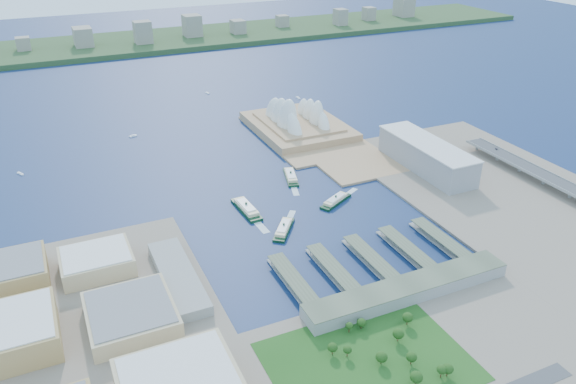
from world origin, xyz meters
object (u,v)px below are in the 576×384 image
ferry_a (246,207)px  car_c (497,149)px  toaster_building (426,156)px  ferry_b (291,175)px  opera_house (298,111)px  ferry_d (336,199)px  ferry_c (284,227)px

ferry_a → car_c: 362.97m
toaster_building → ferry_a: (-253.78, -6.16, -14.92)m
car_c → ferry_b: bearing=167.4°
opera_house → ferry_d: size_ratio=3.64×
toaster_building → opera_house: bearing=114.2°
ferry_c → car_c: size_ratio=10.14×
ferry_b → ferry_d: 83.87m
opera_house → toaster_building: (90.00, -200.00, -11.50)m
ferry_b → toaster_building: bearing=-0.0°
ferry_c → ferry_a: bearing=-32.8°
ferry_b → ferry_c: size_ratio=1.05×
ferry_c → car_c: 346.09m
ferry_b → ferry_c: ferry_b is taller
car_c → ferry_d: bearing=-175.9°
toaster_building → ferry_c: size_ratio=3.10×
toaster_building → car_c: 109.78m
ferry_b → ferry_c: bearing=-101.8°
ferry_d → car_c: car_c is taller
toaster_building → ferry_b: 179.58m
toaster_building → ferry_d: 154.94m
ferry_c → ferry_d: bearing=-120.3°
ferry_c → ferry_d: size_ratio=1.01×
ferry_b → car_c: size_ratio=10.60×
ferry_d → car_c: (260.02, 18.70, 10.89)m
ferry_d → opera_house: bearing=-43.4°
ferry_d → car_c: bearing=-114.4°
ferry_c → car_c: car_c is taller
toaster_building → ferry_b: bearing=163.6°
opera_house → toaster_building: size_ratio=1.16×
ferry_a → ferry_d: (102.76, -24.67, -0.91)m
car_c → ferry_c: bearing=-171.3°
car_c → opera_house: bearing=133.2°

